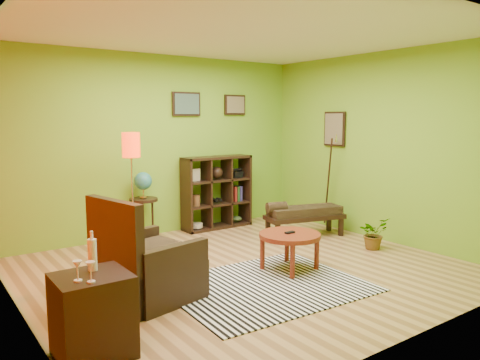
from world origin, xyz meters
TOP-DOWN VIEW (x-y plane):
  - ground at (0.00, 0.00)m, footprint 5.00×5.00m
  - room_shell at (-0.09, 0.01)m, footprint 5.04×4.54m
  - zebra_rug at (-0.17, -0.60)m, footprint 2.16×1.77m
  - coffee_table at (0.41, -0.33)m, footprint 0.74×0.74m
  - armchair at (-1.40, -0.16)m, footprint 1.04×1.04m
  - side_cabinet at (-2.20, -0.99)m, footprint 0.55×0.50m
  - floor_lamp at (-0.81, 1.50)m, footprint 0.25×0.25m
  - globe_table at (-0.42, 2.01)m, footprint 0.42×0.42m
  - cube_shelf at (0.91, 2.03)m, footprint 1.20×0.35m
  - bench at (1.65, 0.76)m, footprint 1.30×0.74m
  - potted_plant at (1.98, -0.33)m, footprint 0.41×0.45m

SIDE VIEW (x-z plane):
  - ground at x=0.00m, z-range 0.00..0.00m
  - zebra_rug at x=-0.17m, z-range 0.00..0.01m
  - potted_plant at x=1.98m, z-range 0.00..0.35m
  - armchair at x=-1.40m, z-range -0.21..0.86m
  - side_cabinet at x=-2.20m, z-range -0.15..0.81m
  - bench at x=1.65m, z-range 0.08..0.65m
  - coffee_table at x=0.41m, z-range 0.15..0.63m
  - cube_shelf at x=0.91m, z-range 0.00..1.20m
  - globe_table at x=-0.42m, z-range 0.27..1.30m
  - floor_lamp at x=-0.81m, z-range 0.51..2.15m
  - room_shell at x=-0.09m, z-range 0.39..3.21m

